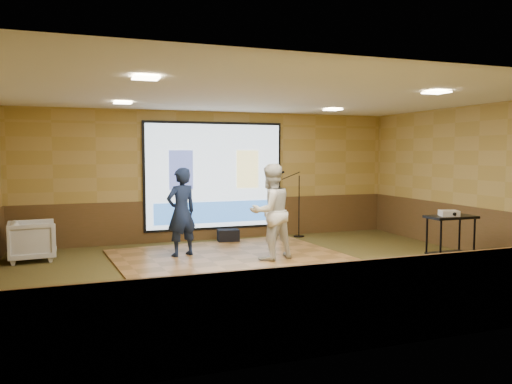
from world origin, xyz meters
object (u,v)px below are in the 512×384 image
object	(u,v)px
projector	(449,213)
dance_floor	(229,257)
player_right	(271,212)
projector_screen	(215,177)
player_left	(181,212)
banquet_chair	(32,241)
duffel_bag	(228,236)
av_table	(451,231)
mic_stand	(297,217)

from	to	relation	value
projector	dance_floor	bearing A→B (deg)	169.05
dance_floor	player_right	xyz separation A→B (m)	(0.65, -0.56, 0.92)
projector_screen	player_left	world-z (taller)	projector_screen
player_right	banquet_chair	xyz separation A→B (m)	(-4.24, 1.56, -0.55)
player_right	duffel_bag	xyz separation A→B (m)	(-0.20, 2.14, -0.79)
av_table	banquet_chair	world-z (taller)	av_table
player_left	projector	distance (m)	4.96
player_right	projector	world-z (taller)	player_right
player_right	projector	size ratio (longest dim) A/B	5.88
projector	mic_stand	size ratio (longest dim) A/B	0.19
projector_screen	player_right	bearing A→B (deg)	-81.82
dance_floor	mic_stand	bearing A→B (deg)	37.66
duffel_bag	player_left	bearing A→B (deg)	-136.43
projector_screen	player_right	world-z (taller)	projector_screen
projector	mic_stand	world-z (taller)	mic_stand
av_table	projector	size ratio (longest dim) A/B	2.99
av_table	mic_stand	distance (m)	4.03
av_table	mic_stand	xyz separation A→B (m)	(-1.29, 3.81, -0.14)
dance_floor	player_right	bearing A→B (deg)	-40.87
projector_screen	av_table	world-z (taller)	projector_screen
projector_screen	banquet_chair	world-z (taller)	projector_screen
banquet_chair	mic_stand	bearing A→B (deg)	-87.52
dance_floor	banquet_chair	xyz separation A→B (m)	(-3.59, 0.99, 0.37)
projector_screen	banquet_chair	distance (m)	4.16
player_right	banquet_chair	bearing A→B (deg)	-35.16
player_right	duffel_bag	size ratio (longest dim) A/B	3.82
dance_floor	projector_screen	bearing A→B (deg)	82.36
dance_floor	projector	world-z (taller)	projector
player_right	av_table	world-z (taller)	player_right
player_left	av_table	world-z (taller)	player_left
av_table	banquet_chair	bearing A→B (deg)	156.65
av_table	player_right	bearing A→B (deg)	152.18
projector	mic_stand	xyz separation A→B (m)	(-1.21, 3.85, -0.48)
dance_floor	av_table	distance (m)	4.15
banquet_chair	duffel_bag	world-z (taller)	banquet_chair
player_right	av_table	bearing A→B (deg)	137.16
duffel_bag	banquet_chair	bearing A→B (deg)	-171.85
player_left	projector	bearing A→B (deg)	130.55
mic_stand	player_left	bearing A→B (deg)	-159.76
player_right	dance_floor	bearing A→B (deg)	-55.90
player_left	av_table	distance (m)	5.02
player_left	mic_stand	size ratio (longest dim) A/B	1.07
player_right	projector	bearing A→B (deg)	135.81
projector_screen	av_table	distance (m)	5.33
player_right	av_table	distance (m)	3.27
av_table	mic_stand	bearing A→B (deg)	108.72
banquet_chair	projector	bearing A→B (deg)	-118.59
player_right	banquet_chair	world-z (taller)	player_right
banquet_chair	av_table	bearing A→B (deg)	-118.06
dance_floor	player_right	size ratio (longest dim) A/B	2.38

